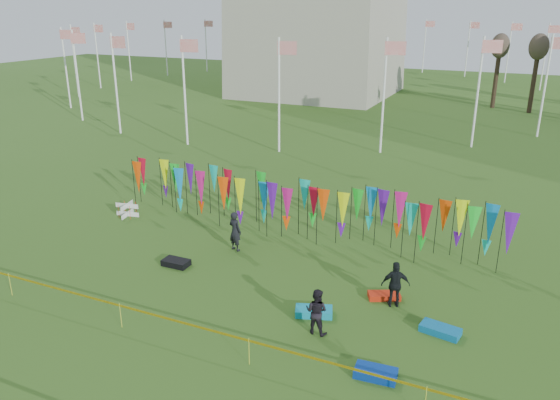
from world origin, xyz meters
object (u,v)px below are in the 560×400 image
at_px(kite_bag_red, 384,296).
at_px(kite_bag_black, 176,263).
at_px(person_left, 235,231).
at_px(kite_bag_teal, 440,330).
at_px(person_right, 395,284).
at_px(box_kite, 127,210).
at_px(person_mid, 316,311).
at_px(kite_bag_blue, 376,373).
at_px(kite_bag_turquoise, 314,312).

height_order(kite_bag_red, kite_bag_black, kite_bag_black).
height_order(person_left, kite_bag_teal, person_left).
xyz_separation_m(person_left, person_right, (7.38, -1.78, -0.03)).
bearing_deg(person_right, kite_bag_red, -61.45).
bearing_deg(kite_bag_black, person_left, 57.49).
distance_m(box_kite, kite_bag_red, 14.07).
bearing_deg(kite_bag_black, person_mid, -17.18).
xyz_separation_m(box_kite, kite_bag_black, (5.40, -3.58, -0.22)).
relative_size(kite_bag_blue, kite_bag_red, 1.05).
xyz_separation_m(person_right, kite_bag_turquoise, (-2.37, -1.73, -0.73)).
bearing_deg(kite_bag_teal, kite_bag_turquoise, -170.89).
xyz_separation_m(person_left, person_mid, (5.46, -4.48, -0.10)).
relative_size(kite_bag_turquoise, kite_bag_black, 1.16).
bearing_deg(box_kite, kite_bag_black, -33.51).
relative_size(person_mid, kite_bag_teal, 1.25).
bearing_deg(kite_bag_blue, kite_bag_turquoise, 139.93).
distance_m(kite_bag_black, kite_bag_teal, 10.65).
bearing_deg(kite_bag_blue, kite_bag_red, 101.35).
distance_m(person_mid, kite_bag_turquoise, 1.25).
bearing_deg(kite_bag_red, kite_bag_blue, -78.65).
height_order(kite_bag_turquoise, kite_bag_red, kite_bag_turquoise).
bearing_deg(kite_bag_red, kite_bag_turquoise, -132.22).
bearing_deg(person_right, kite_bag_blue, 74.66).
distance_m(box_kite, kite_bag_black, 6.48).
bearing_deg(person_right, person_left, -35.14).
xyz_separation_m(kite_bag_red, kite_bag_black, (-8.41, -0.93, 0.02)).
height_order(box_kite, kite_bag_black, box_kite).
bearing_deg(box_kite, kite_bag_turquoise, -21.80).
bearing_deg(person_right, kite_bag_black, -18.03).
bearing_deg(kite_bag_black, box_kite, 146.49).
relative_size(person_right, kite_bag_turquoise, 1.35).
height_order(box_kite, kite_bag_blue, box_kite).
bearing_deg(kite_bag_teal, kite_bag_black, 177.20).
height_order(kite_bag_black, kite_bag_teal, kite_bag_black).
distance_m(person_left, person_right, 7.59).
distance_m(person_right, kite_bag_turquoise, 3.02).
xyz_separation_m(person_mid, person_right, (1.92, 2.70, 0.07)).
relative_size(kite_bag_turquoise, kite_bag_red, 1.11).
height_order(box_kite, kite_bag_teal, box_kite).
relative_size(kite_bag_red, kite_bag_teal, 0.91).
bearing_deg(kite_bag_turquoise, kite_bag_black, 169.68).
xyz_separation_m(kite_bag_red, kite_bag_teal, (2.22, -1.45, 0.02)).
relative_size(person_mid, kite_bag_black, 1.44).
distance_m(person_left, kite_bag_turquoise, 6.17).
relative_size(kite_bag_blue, kite_bag_black, 1.10).
xyz_separation_m(box_kite, kite_bag_teal, (16.03, -4.10, -0.23)).
height_order(kite_bag_blue, kite_bag_teal, kite_bag_blue).
height_order(kite_bag_blue, kite_bag_red, kite_bag_blue).
xyz_separation_m(box_kite, kite_bag_blue, (14.71, -7.13, -0.23)).
xyz_separation_m(kite_bag_turquoise, kite_bag_black, (-6.50, 1.18, -0.00)).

